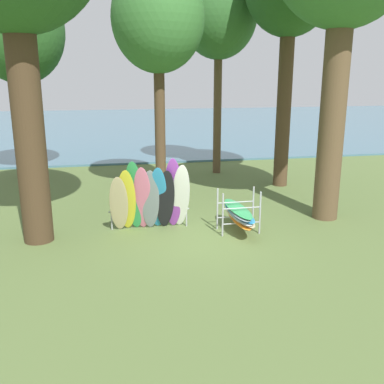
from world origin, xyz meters
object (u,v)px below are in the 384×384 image
tree_deep_back (18,32)px  board_storage_rack (239,213)px  leaning_board_pile (150,199)px  tree_far_left_back (158,20)px  tree_far_right_back (219,15)px

tree_deep_back → board_storage_rack: bearing=-50.5°
leaning_board_pile → tree_far_left_back: bearing=78.3°
tree_far_left_back → tree_deep_back: size_ratio=0.97×
tree_far_left_back → leaning_board_pile: bearing=-101.7°
tree_far_right_back → board_storage_rack: 10.23m
tree_deep_back → leaning_board_pile: size_ratio=3.52×
tree_deep_back → tree_far_right_back: bearing=-4.0°
leaning_board_pile → tree_deep_back: bearing=119.2°
board_storage_rack → tree_deep_back: bearing=129.5°
board_storage_rack → tree_far_right_back: bearing=80.3°
tree_far_left_back → tree_far_right_back: size_ratio=0.91×
tree_far_left_back → board_storage_rack: size_ratio=3.83×
tree_far_left_back → tree_far_right_back: tree_far_right_back is taller
board_storage_rack → leaning_board_pile: bearing=169.7°
leaning_board_pile → board_storage_rack: 2.59m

